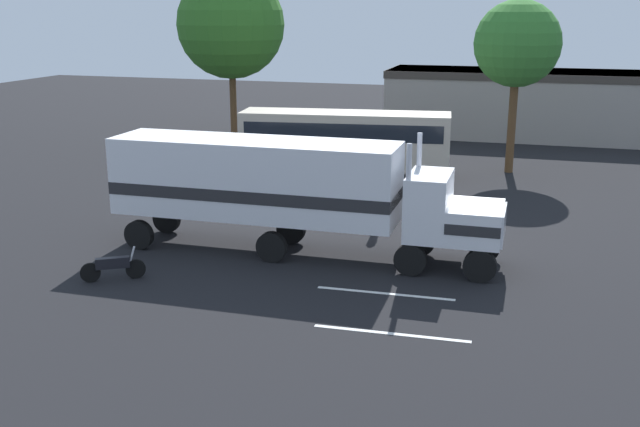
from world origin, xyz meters
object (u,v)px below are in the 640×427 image
Objects in this scene: parked_bus at (345,137)px; tree_center at (517,44)px; tree_left at (231,25)px; semi_truck at (284,186)px; motorcycle at (113,266)px; person_bystander at (376,212)px.

parked_bus is 1.23× the size of tree_center.
tree_center is at bearing 22.59° from parked_bus.
parked_bus is 1.01× the size of tree_left.
motorcycle is at bearing -135.36° from semi_truck.
tree_center is (11.50, 21.05, 6.36)m from motorcycle.
tree_center is (18.41, -4.87, -0.77)m from tree_left.
tree_center is (8.37, 3.48, 4.77)m from parked_bus.
person_bystander is (2.67, 3.26, -1.63)m from semi_truck.
motorcycle is 0.17× the size of tree_left.
tree_center reaches higher than motorcycle.
tree_center is at bearing 67.05° from semi_truck.
semi_truck is at bearing -129.37° from person_bystander.
semi_truck is 7.72× the size of motorcycle.
parked_bus is (-1.32, 13.17, -0.46)m from semi_truck.
tree_left reaches higher than tree_center.
semi_truck is 4.52m from person_bystander.
motorcycle is (-7.12, -7.65, -0.41)m from person_bystander.
motorcycle is at bearing -118.65° from tree_center.
tree_left is at bearing 127.53° from person_bystander.
motorcycle is at bearing -100.10° from parked_bus.
semi_truck reaches higher than motorcycle.
parked_bus is at bearing 111.93° from person_bystander.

